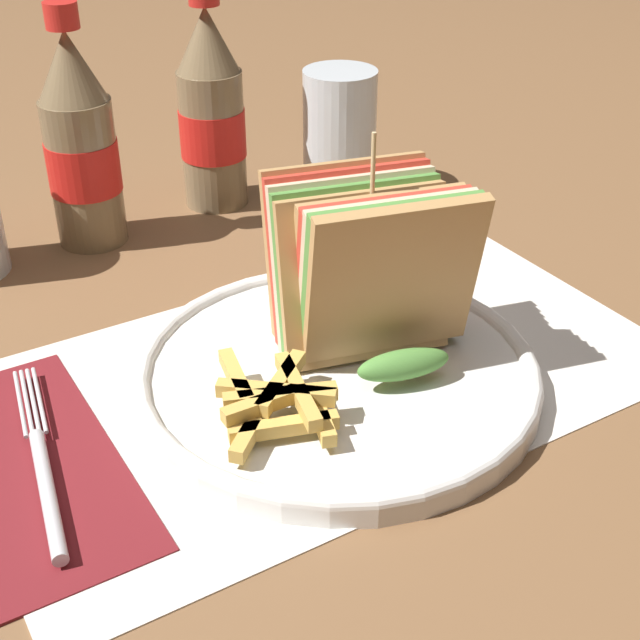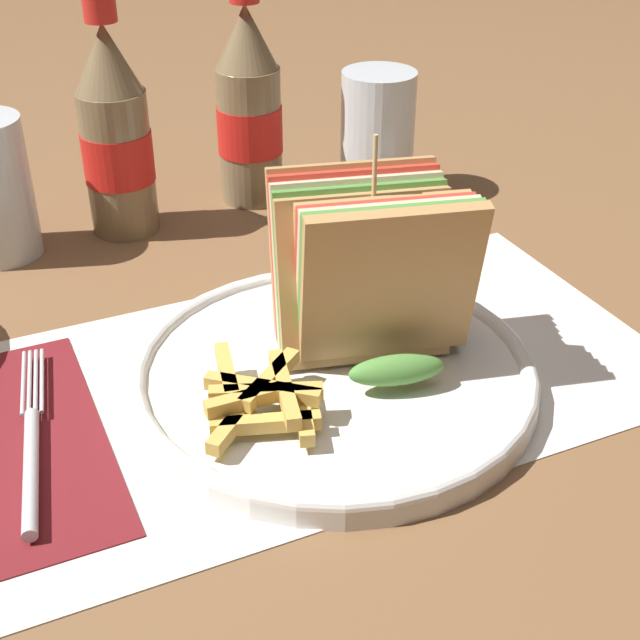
# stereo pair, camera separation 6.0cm
# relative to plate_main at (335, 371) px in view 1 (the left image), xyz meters

# --- Properties ---
(ground_plane) EXTENTS (4.00, 4.00, 0.00)m
(ground_plane) POSITION_rel_plate_main_xyz_m (0.01, -0.00, -0.01)
(ground_plane) COLOR brown
(placemat) EXTENTS (0.47, 0.27, 0.00)m
(placemat) POSITION_rel_plate_main_xyz_m (-0.00, 0.01, -0.01)
(placemat) COLOR silver
(placemat) RESTS_ON ground_plane
(plate_main) EXTENTS (0.27, 0.27, 0.02)m
(plate_main) POSITION_rel_plate_main_xyz_m (0.00, 0.00, 0.00)
(plate_main) COLOR white
(plate_main) RESTS_ON ground_plane
(club_sandwich) EXTENTS (0.13, 0.13, 0.15)m
(club_sandwich) POSITION_rel_plate_main_xyz_m (0.03, 0.01, 0.06)
(club_sandwich) COLOR tan
(club_sandwich) RESTS_ON plate_main
(fries_pile) EXTENTS (0.08, 0.11, 0.02)m
(fries_pile) POSITION_rel_plate_main_xyz_m (-0.06, -0.03, 0.02)
(fries_pile) COLOR gold
(fries_pile) RESTS_ON plate_main
(napkin) EXTENTS (0.13, 0.22, 0.00)m
(napkin) POSITION_rel_plate_main_xyz_m (-0.22, 0.02, -0.01)
(napkin) COLOR maroon
(napkin) RESTS_ON ground_plane
(fork) EXTENTS (0.04, 0.18, 0.01)m
(fork) POSITION_rel_plate_main_xyz_m (-0.20, 0.00, -0.00)
(fork) COLOR silver
(fork) RESTS_ON napkin
(coke_bottle_near) EXTENTS (0.06, 0.06, 0.20)m
(coke_bottle_near) POSITION_rel_plate_main_xyz_m (-0.07, 0.29, 0.08)
(coke_bottle_near) COLOR #7A6647
(coke_bottle_near) RESTS_ON ground_plane
(coke_bottle_far) EXTENTS (0.06, 0.06, 0.20)m
(coke_bottle_far) POSITION_rel_plate_main_xyz_m (0.06, 0.31, 0.08)
(coke_bottle_far) COLOR #7A6647
(coke_bottle_far) RESTS_ON ground_plane
(glass_near) EXTENTS (0.07, 0.07, 0.12)m
(glass_near) POSITION_rel_plate_main_xyz_m (0.18, 0.27, 0.05)
(glass_near) COLOR silver
(glass_near) RESTS_ON ground_plane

